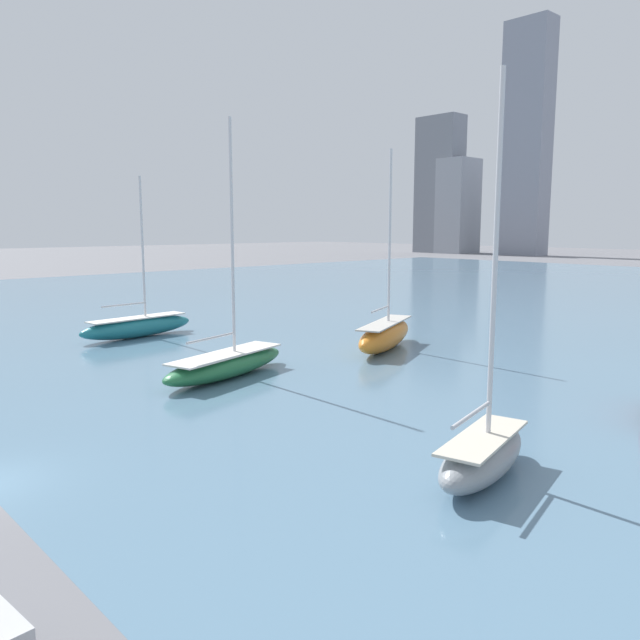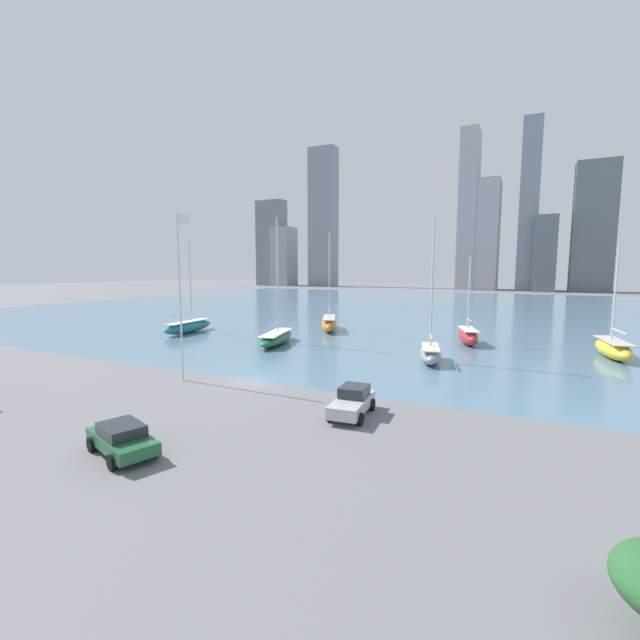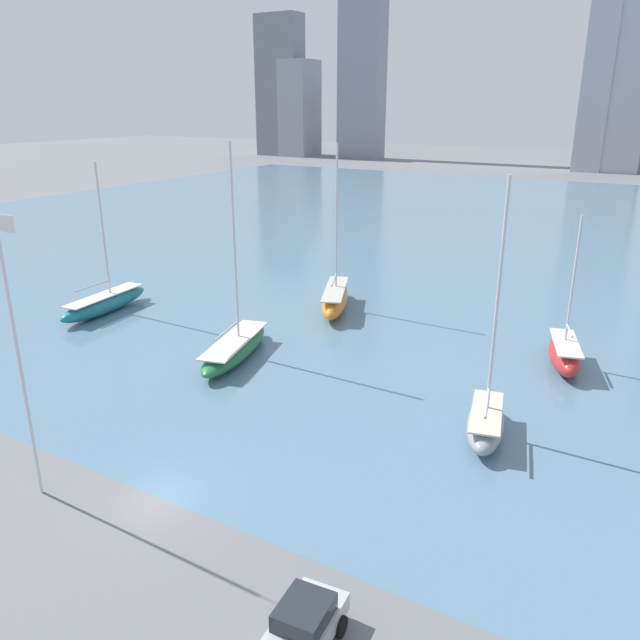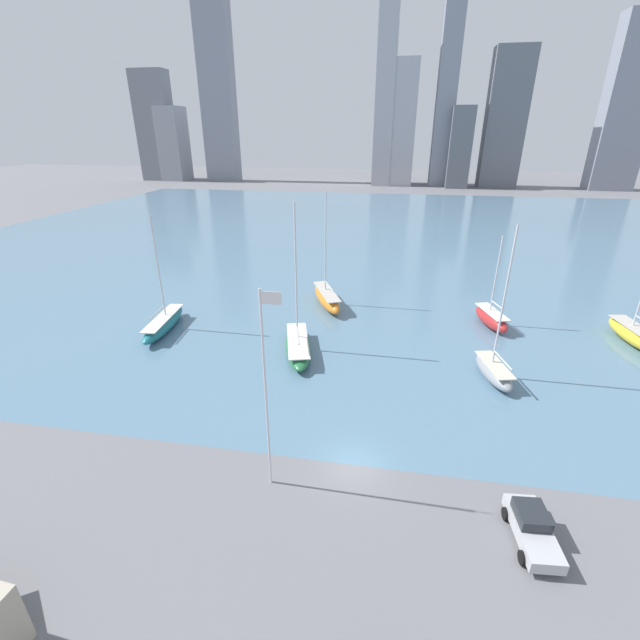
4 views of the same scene
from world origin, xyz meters
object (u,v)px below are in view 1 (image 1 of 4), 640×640
Objects in this scene: sailboat_gray at (483,452)px; sailboat_teal at (138,326)px; sailboat_orange at (385,334)px; sailboat_green at (227,363)px.

sailboat_teal is at bearing 159.53° from sailboat_gray.
sailboat_teal is 0.91× the size of sailboat_gray.
sailboat_teal is 0.90× the size of sailboat_orange.
sailboat_gray is at bearing -13.08° from sailboat_teal.
sailboat_gray is at bearing -21.11° from sailboat_green.
sailboat_orange is 0.95× the size of sailboat_green.
sailboat_teal is 20.01m from sailboat_orange.
sailboat_gray is 23.36m from sailboat_orange.
sailboat_teal is at bearing 156.16° from sailboat_green.
sailboat_teal is 16.26m from sailboat_green.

